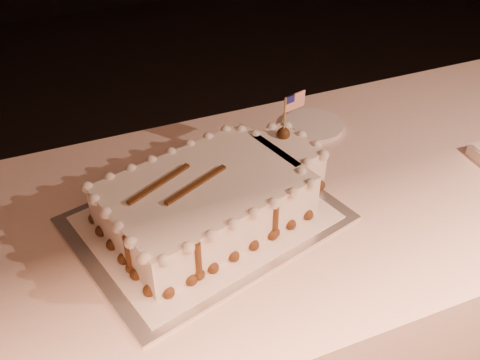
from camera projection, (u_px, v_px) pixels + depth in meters
name	position (u px, v px, depth m)	size (l,w,h in m)	color
banquet_table	(336.00, 282.00, 1.52)	(2.40, 0.80, 0.75)	beige
cake_board	(206.00, 219.00, 1.16)	(0.54, 0.41, 0.01)	silver
doily	(206.00, 217.00, 1.16)	(0.48, 0.37, 0.00)	white
sheet_cake	(216.00, 195.00, 1.14)	(0.53, 0.38, 0.20)	white
side_plate	(313.00, 125.00, 1.46)	(0.17, 0.17, 0.01)	white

